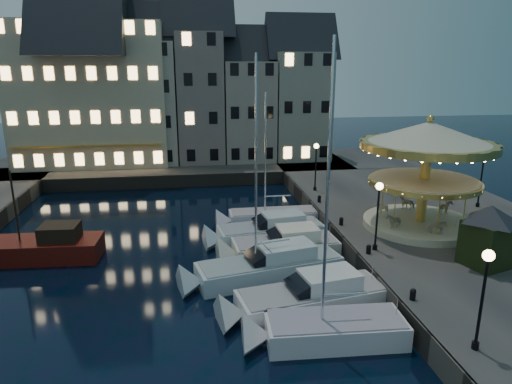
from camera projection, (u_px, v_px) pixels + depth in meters
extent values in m
plane|color=black|center=(259.00, 285.00, 25.78)|extent=(160.00, 160.00, 0.00)
cube|color=#474442|center=(436.00, 226.00, 33.26)|extent=(16.00, 56.00, 1.30)
cube|color=#474442|center=(151.00, 169.00, 51.17)|extent=(44.00, 12.00, 1.30)
cube|color=#47423A|center=(330.00, 232.00, 32.15)|extent=(0.15, 44.00, 1.30)
cube|color=#47423A|center=(167.00, 182.00, 45.73)|extent=(48.00, 0.15, 1.30)
cylinder|color=black|center=(475.00, 345.00, 17.81)|extent=(0.28, 0.28, 0.30)
cylinder|color=black|center=(481.00, 305.00, 17.34)|extent=(0.12, 0.12, 3.80)
sphere|color=#FFD18C|center=(489.00, 256.00, 16.78)|extent=(0.44, 0.44, 0.44)
cylinder|color=black|center=(375.00, 247.00, 27.34)|extent=(0.28, 0.28, 0.30)
cylinder|color=black|center=(377.00, 220.00, 26.87)|extent=(0.12, 0.12, 3.80)
sphere|color=#FFD18C|center=(380.00, 186.00, 26.31)|extent=(0.44, 0.44, 0.44)
cylinder|color=black|center=(315.00, 189.00, 40.20)|extent=(0.28, 0.28, 0.30)
cylinder|color=black|center=(316.00, 169.00, 39.73)|extent=(0.12, 0.12, 3.80)
sphere|color=#FFD18C|center=(316.00, 146.00, 39.17)|extent=(0.44, 0.44, 0.44)
cylinder|color=black|center=(478.00, 205.00, 35.57)|extent=(0.28, 0.28, 0.30)
cylinder|color=black|center=(481.00, 183.00, 35.10)|extent=(0.12, 0.12, 3.80)
sphere|color=#FFD18C|center=(484.00, 157.00, 34.54)|extent=(0.44, 0.44, 0.44)
cylinder|color=black|center=(413.00, 296.00, 21.53)|extent=(0.28, 0.28, 0.40)
sphere|color=black|center=(413.00, 291.00, 21.47)|extent=(0.30, 0.30, 0.30)
cylinder|color=black|center=(369.00, 250.00, 26.77)|extent=(0.28, 0.28, 0.40)
sphere|color=black|center=(369.00, 247.00, 26.71)|extent=(0.30, 0.30, 0.30)
cylinder|color=black|center=(341.00, 222.00, 31.53)|extent=(0.28, 0.28, 0.40)
sphere|color=black|center=(341.00, 219.00, 31.47)|extent=(0.30, 0.30, 0.30)
cylinder|color=black|center=(319.00, 200.00, 36.77)|extent=(0.28, 0.28, 0.40)
sphere|color=black|center=(319.00, 197.00, 36.71)|extent=(0.30, 0.30, 0.30)
cube|color=gray|center=(42.00, 114.00, 49.82)|extent=(5.00, 8.00, 11.00)
cube|color=gray|center=(93.00, 108.00, 50.44)|extent=(5.60, 8.00, 12.00)
cube|color=#A79E8D|center=(149.00, 103.00, 51.14)|extent=(6.20, 8.00, 13.00)
cube|color=gray|center=(200.00, 98.00, 51.80)|extent=(5.00, 8.00, 14.00)
cube|color=gray|center=(248.00, 111.00, 52.96)|extent=(5.60, 8.00, 11.00)
cube|color=gray|center=(298.00, 106.00, 53.66)|extent=(6.20, 8.00, 12.00)
cube|color=beige|center=(92.00, 95.00, 50.04)|extent=(16.00, 9.00, 15.00)
cube|color=silver|center=(335.00, 332.00, 20.46)|extent=(6.31, 2.66, 1.30)
cube|color=gray|center=(336.00, 319.00, 20.27)|extent=(5.99, 2.46, 0.10)
cylinder|color=silver|center=(327.00, 203.00, 18.75)|extent=(0.14, 0.14, 10.86)
cube|color=silver|center=(312.00, 302.00, 23.09)|extent=(7.92, 3.82, 1.30)
cube|color=gray|center=(313.00, 290.00, 22.90)|extent=(7.51, 3.55, 0.10)
cube|color=silver|center=(329.00, 279.00, 23.06)|extent=(3.17, 2.37, 0.80)
cube|color=black|center=(302.00, 285.00, 22.63)|extent=(1.55, 1.97, 0.98)
cube|color=silver|center=(270.00, 270.00, 26.56)|extent=(8.79, 4.21, 1.30)
cube|color=gray|center=(270.00, 260.00, 26.38)|extent=(8.33, 3.93, 0.10)
cube|color=silver|center=(286.00, 251.00, 26.61)|extent=(3.53, 2.50, 0.80)
cube|color=black|center=(259.00, 256.00, 26.07)|extent=(1.72, 2.00, 1.03)
cylinder|color=silver|center=(256.00, 165.00, 24.56)|extent=(0.14, 0.14, 11.38)
cube|color=silver|center=(285.00, 250.00, 29.52)|extent=(6.86, 3.01, 1.30)
cube|color=gray|center=(285.00, 240.00, 29.34)|extent=(6.51, 2.78, 0.10)
cube|color=silver|center=(297.00, 233.00, 29.39)|extent=(2.67, 2.09, 0.80)
cube|color=black|center=(277.00, 236.00, 29.14)|extent=(1.26, 1.87, 0.92)
cube|color=silver|center=(271.00, 234.00, 32.19)|extent=(7.61, 3.40, 1.30)
cube|color=gray|center=(271.00, 225.00, 32.00)|extent=(7.22, 3.15, 0.10)
cube|color=silver|center=(283.00, 219.00, 32.12)|extent=(3.01, 2.19, 0.80)
cube|color=black|center=(263.00, 222.00, 31.76)|extent=(1.45, 1.86, 0.96)
cube|color=silver|center=(274.00, 219.00, 35.40)|extent=(6.83, 2.03, 1.30)
cube|color=gray|center=(274.00, 211.00, 35.22)|extent=(6.48, 1.87, 0.10)
cylinder|color=silver|center=(265.00, 153.00, 33.89)|extent=(0.14, 0.14, 9.18)
cube|color=#59110B|center=(38.00, 251.00, 29.08)|extent=(7.96, 3.11, 1.50)
cube|color=black|center=(60.00, 233.00, 28.89)|extent=(2.39, 1.99, 1.04)
cylinder|color=black|center=(15.00, 207.00, 28.19)|extent=(0.12, 0.12, 4.70)
cylinder|color=beige|center=(420.00, 224.00, 31.14)|extent=(7.57, 7.57, 0.47)
cylinder|color=gold|center=(424.00, 179.00, 30.28)|extent=(0.66, 0.66, 5.86)
cylinder|color=beige|center=(424.00, 180.00, 30.30)|extent=(7.00, 7.00, 0.17)
cylinder|color=gold|center=(424.00, 182.00, 30.35)|extent=(7.26, 7.26, 0.33)
cone|color=beige|center=(429.00, 133.00, 29.46)|extent=(8.70, 8.70, 1.51)
cylinder|color=gold|center=(428.00, 146.00, 29.68)|extent=(8.70, 8.70, 0.47)
sphere|color=gold|center=(431.00, 119.00, 29.20)|extent=(0.47, 0.47, 0.47)
imported|color=beige|center=(449.00, 209.00, 32.04)|extent=(1.58, 1.14, 0.95)
cube|color=black|center=(486.00, 244.00, 24.92)|extent=(2.65, 2.65, 2.53)
pyramid|color=black|center=(492.00, 205.00, 24.32)|extent=(3.37, 3.37, 0.95)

